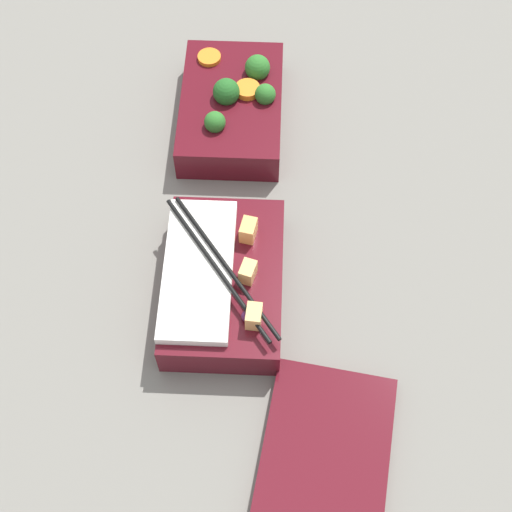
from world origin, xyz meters
TOP-DOWN VIEW (x-y plane):
  - ground_plane at (0.00, 0.00)m, footprint 3.00×3.00m
  - bento_tray_vegetable at (-0.14, 0.00)m, footprint 0.21×0.14m
  - bento_tray_rice at (0.13, 0.00)m, footprint 0.21×0.14m
  - bento_lid at (0.33, 0.13)m, footprint 0.22×0.16m

SIDE VIEW (x-z plane):
  - ground_plane at x=0.00m, z-range 0.00..0.00m
  - bento_lid at x=0.33m, z-range 0.00..0.02m
  - bento_tray_vegetable at x=-0.14m, z-range -0.01..0.07m
  - bento_tray_rice at x=0.13m, z-range -0.01..0.07m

